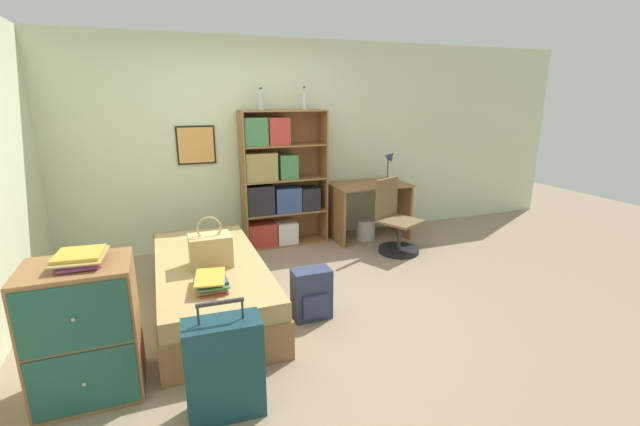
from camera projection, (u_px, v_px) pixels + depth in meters
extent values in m
plane|color=gray|center=(279.00, 297.00, 4.18)|extent=(14.00, 14.00, 0.00)
cube|color=beige|center=(239.00, 145.00, 5.39)|extent=(10.00, 0.06, 2.60)
cube|color=black|center=(196.00, 145.00, 5.17)|extent=(0.45, 0.02, 0.46)
cube|color=#DB994C|center=(196.00, 145.00, 5.16)|extent=(0.41, 0.01, 0.42)
cube|color=olive|center=(212.00, 293.00, 3.92)|extent=(0.94, 2.08, 0.31)
cube|color=tan|center=(210.00, 269.00, 3.86)|extent=(0.91, 2.05, 0.16)
cube|color=olive|center=(199.00, 249.00, 4.82)|extent=(0.94, 0.04, 0.47)
cube|color=tan|center=(211.00, 250.00, 3.71)|extent=(0.35, 0.25, 0.28)
torus|color=tan|center=(209.00, 228.00, 3.66)|extent=(0.21, 0.02, 0.21)
cube|color=#B2382D|center=(213.00, 287.00, 3.30)|extent=(0.23, 0.32, 0.01)
cube|color=#99894C|center=(210.00, 285.00, 3.30)|extent=(0.23, 0.29, 0.02)
cube|color=#99894C|center=(210.00, 283.00, 3.30)|extent=(0.23, 0.28, 0.02)
cube|color=#427A4C|center=(212.00, 281.00, 3.30)|extent=(0.24, 0.36, 0.01)
cube|color=#334C84|center=(212.00, 279.00, 3.28)|extent=(0.23, 0.27, 0.02)
cube|color=gold|center=(210.00, 277.00, 3.28)|extent=(0.27, 0.38, 0.01)
cube|color=#143842|center=(224.00, 368.00, 2.58)|extent=(0.47, 0.25, 0.63)
cylinder|color=#2D2D33|center=(198.00, 315.00, 2.44)|extent=(0.01, 0.01, 0.12)
cylinder|color=#2D2D33|center=(242.00, 309.00, 2.52)|extent=(0.01, 0.01, 0.12)
cube|color=#2D2D33|center=(220.00, 303.00, 2.46)|extent=(0.28, 0.03, 0.02)
cube|color=olive|center=(85.00, 331.00, 2.74)|extent=(0.63, 0.49, 0.90)
cube|color=#1E4C42|center=(85.00, 383.00, 2.57)|extent=(0.59, 0.01, 0.41)
sphere|color=#B2A893|center=(84.00, 384.00, 2.56)|extent=(0.02, 0.02, 0.02)
cube|color=#1E4C42|center=(74.00, 319.00, 2.45)|extent=(0.59, 0.01, 0.41)
sphere|color=#B2A893|center=(73.00, 320.00, 2.44)|extent=(0.02, 0.02, 0.02)
cube|color=#B2382D|center=(79.00, 263.00, 2.63)|extent=(0.28, 0.29, 0.01)
cube|color=#7A336B|center=(80.00, 261.00, 2.64)|extent=(0.23, 0.32, 0.02)
cube|color=#7A336B|center=(81.00, 258.00, 2.64)|extent=(0.25, 0.33, 0.01)
cube|color=#99894C|center=(80.00, 257.00, 2.63)|extent=(0.32, 0.35, 0.01)
cube|color=gold|center=(79.00, 254.00, 2.63)|extent=(0.29, 0.29, 0.02)
cube|color=olive|center=(243.00, 182.00, 5.31)|extent=(0.02, 0.34, 1.73)
cube|color=olive|center=(323.00, 177.00, 5.67)|extent=(0.02, 0.34, 1.73)
cube|color=olive|center=(281.00, 177.00, 5.64)|extent=(1.08, 0.01, 1.73)
cube|color=olive|center=(286.00, 242.00, 5.72)|extent=(1.05, 0.34, 0.02)
cube|color=olive|center=(285.00, 212.00, 5.61)|extent=(1.05, 0.34, 0.02)
cube|color=olive|center=(284.00, 179.00, 5.49)|extent=(1.05, 0.34, 0.02)
cube|color=olive|center=(284.00, 145.00, 5.38)|extent=(1.05, 0.34, 0.02)
cube|color=olive|center=(283.00, 111.00, 5.26)|extent=(1.05, 0.34, 0.02)
cube|color=#B2382D|center=(262.00, 234.00, 5.55)|extent=(0.37, 0.25, 0.30)
cube|color=silver|center=(286.00, 232.00, 5.66)|extent=(0.27, 0.25, 0.28)
cube|color=#232328|center=(259.00, 200.00, 5.42)|extent=(0.34, 0.25, 0.37)
cube|color=#334C84|center=(287.00, 199.00, 5.55)|extent=(0.33, 0.25, 0.32)
cube|color=#232328|center=(309.00, 198.00, 5.66)|extent=(0.25, 0.25, 0.30)
cube|color=#99894C|center=(260.00, 167.00, 5.32)|extent=(0.40, 0.25, 0.35)
cube|color=#427A4C|center=(287.00, 167.00, 5.44)|extent=(0.23, 0.25, 0.31)
cube|color=#427A4C|center=(254.00, 132.00, 5.19)|extent=(0.29, 0.25, 0.34)
cube|color=#B2382D|center=(278.00, 131.00, 5.29)|extent=(0.26, 0.25, 0.34)
cylinder|color=#B7BCC1|center=(261.00, 102.00, 5.17)|extent=(0.07, 0.07, 0.19)
cylinder|color=#B7BCC1|center=(261.00, 92.00, 5.14)|extent=(0.03, 0.03, 0.06)
cylinder|color=#232328|center=(261.00, 88.00, 5.13)|extent=(0.03, 0.03, 0.02)
cylinder|color=#B7BCC1|center=(304.00, 102.00, 5.28)|extent=(0.06, 0.06, 0.20)
cylinder|color=#B7BCC1|center=(304.00, 91.00, 5.25)|extent=(0.02, 0.02, 0.06)
cylinder|color=#232328|center=(304.00, 87.00, 5.24)|extent=(0.03, 0.03, 0.02)
cube|color=olive|center=(369.00, 185.00, 5.77)|extent=(1.03, 0.66, 0.02)
cube|color=olive|center=(335.00, 215.00, 5.70)|extent=(0.03, 0.62, 0.73)
cube|color=olive|center=(400.00, 208.00, 6.04)|extent=(0.03, 0.62, 0.73)
cylinder|color=navy|center=(387.00, 181.00, 5.87)|extent=(0.14, 0.14, 0.02)
cylinder|color=navy|center=(388.00, 169.00, 5.83)|extent=(0.02, 0.02, 0.32)
cone|color=navy|center=(391.00, 156.00, 5.79)|extent=(0.16, 0.12, 0.16)
cylinder|color=black|center=(399.00, 250.00, 5.37)|extent=(0.50, 0.50, 0.06)
cylinder|color=#333338|center=(399.00, 238.00, 5.33)|extent=(0.05, 0.05, 0.39)
cube|color=brown|center=(400.00, 221.00, 5.27)|extent=(0.61, 0.61, 0.03)
cube|color=brown|center=(387.00, 198.00, 5.34)|extent=(0.39, 0.21, 0.50)
cube|color=#2D3856|center=(311.00, 294.00, 3.75)|extent=(0.33, 0.20, 0.45)
cube|color=#2D3856|center=(316.00, 306.00, 3.67)|extent=(0.23, 0.03, 0.20)
cylinder|color=#B7B2A8|center=(365.00, 229.00, 5.85)|extent=(0.26, 0.26, 0.27)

